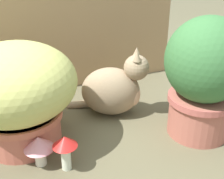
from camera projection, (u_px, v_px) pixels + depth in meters
ground_plane at (85, 133)px, 1.21m from camera, size 6.00×6.00×0.00m
cardboard_backdrop at (57, 23)px, 1.45m from camera, size 1.29×0.03×0.70m
grass_planter at (17, 91)px, 1.07m from camera, size 0.44×0.44×0.40m
leafy_planter at (205, 75)px, 1.11m from camera, size 0.31×0.31×0.48m
cat at (114, 89)px, 1.31m from camera, size 0.35×0.28×0.32m
mushroom_ornament_pink at (39, 145)px, 1.01m from camera, size 0.11×0.11×0.11m
mushroom_ornament_red at (65, 146)px, 0.98m from camera, size 0.09×0.09×0.13m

